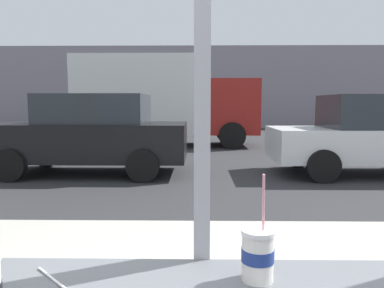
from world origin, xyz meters
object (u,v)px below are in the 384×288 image
at_px(parked_car_white, 374,135).
at_px(box_truck, 162,99).
at_px(soda_cup_right, 258,254).

distance_m(parked_car_white, box_truck, 7.45).
bearing_deg(parked_car_white, box_truck, 132.54).
height_order(soda_cup_right, parked_car_white, parked_car_white).
relative_size(parked_car_white, box_truck, 0.66).
bearing_deg(box_truck, soda_cup_right, -83.22).
xyz_separation_m(parked_car_white, box_truck, (-5.01, 5.46, 0.84)).
xyz_separation_m(soda_cup_right, box_truck, (-1.45, 12.21, 0.61)).
distance_m(soda_cup_right, parked_car_white, 7.64).
bearing_deg(soda_cup_right, parked_car_white, 62.22).
height_order(parked_car_white, box_truck, box_truck).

